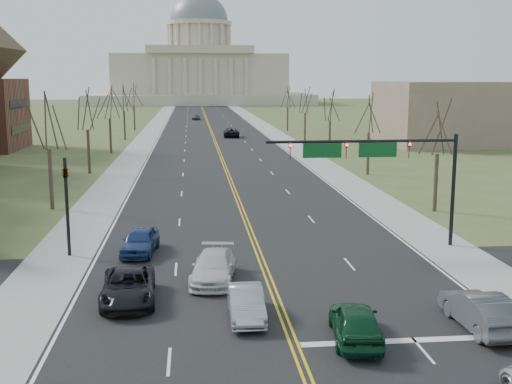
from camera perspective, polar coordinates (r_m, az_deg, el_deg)
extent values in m
plane|color=#425128|center=(27.59, 3.10, -12.64)|extent=(600.00, 600.00, 0.00)
cube|color=black|center=(135.60, -4.08, 5.61)|extent=(20.00, 380.00, 0.01)
cube|color=black|center=(33.14, 1.49, -8.64)|extent=(120.00, 14.00, 0.01)
cube|color=gray|center=(135.78, -9.17, 5.51)|extent=(4.00, 380.00, 0.03)
cube|color=gray|center=(136.48, 0.98, 5.66)|extent=(4.00, 380.00, 0.03)
cube|color=gold|center=(135.60, -4.08, 5.61)|extent=(0.42, 380.00, 0.01)
cube|color=silver|center=(135.66, -8.24, 5.54)|extent=(0.15, 380.00, 0.01)
cube|color=silver|center=(136.24, 0.06, 5.66)|extent=(0.15, 380.00, 0.01)
cube|color=silver|center=(27.87, 13.90, -12.66)|extent=(9.50, 0.50, 0.01)
cube|color=#BAAF9B|center=(275.29, -4.99, 8.30)|extent=(90.00, 60.00, 4.00)
cube|color=#BAAF9B|center=(275.15, -5.02, 10.38)|extent=(70.00, 40.00, 16.00)
cube|color=#BAAF9B|center=(254.88, -4.99, 12.54)|extent=(42.00, 3.00, 3.00)
cylinder|color=#BAAF9B|center=(275.58, -5.07, 13.30)|extent=(24.00, 24.00, 12.00)
cylinder|color=#BAAF9B|center=(276.04, -5.09, 14.71)|extent=(27.00, 27.00, 1.60)
ellipsoid|color=slate|center=(276.10, -5.09, 14.87)|extent=(24.00, 24.00, 22.80)
cylinder|color=black|center=(42.59, 17.11, 0.13)|extent=(0.24, 0.24, 7.20)
cylinder|color=black|center=(40.21, 9.42, 4.48)|extent=(12.00, 0.18, 0.18)
imported|color=black|center=(41.15, 13.45, 3.69)|extent=(0.35, 0.40, 1.10)
sphere|color=#FF0C0C|center=(40.97, 13.53, 4.15)|extent=(0.18, 0.18, 0.18)
imported|color=black|center=(40.02, 8.02, 3.70)|extent=(0.35, 0.40, 1.10)
sphere|color=#FF0C0C|center=(39.84, 8.08, 4.17)|extent=(0.18, 0.18, 0.18)
imported|color=black|center=(39.33, 3.05, 3.67)|extent=(0.35, 0.40, 1.10)
sphere|color=#FF0C0C|center=(39.15, 3.09, 4.15)|extent=(0.18, 0.18, 0.18)
cube|color=#0C4C1E|center=(40.54, 10.77, 3.70)|extent=(2.40, 0.12, 0.90)
cube|color=#0C4C1E|center=(39.69, 5.91, 3.69)|extent=(2.40, 0.12, 0.90)
cylinder|color=black|center=(40.08, -16.45, -1.32)|extent=(0.20, 0.20, 6.00)
imported|color=black|center=(39.72, -16.60, 1.80)|extent=(0.32, 0.36, 0.99)
cylinder|color=#33281E|center=(53.50, 15.68, 0.80)|extent=(0.32, 0.32, 4.68)
cylinder|color=#33281E|center=(54.97, -17.78, 1.08)|extent=(0.32, 0.32, 4.95)
cylinder|color=#33281E|center=(72.30, 9.93, 3.37)|extent=(0.32, 0.32, 4.68)
cylinder|color=#33281E|center=(74.47, -14.65, 3.49)|extent=(0.32, 0.32, 4.95)
cylinder|color=#33281E|center=(91.61, 6.57, 4.86)|extent=(0.32, 0.32, 4.68)
cylinder|color=#33281E|center=(94.19, -12.81, 4.90)|extent=(0.32, 0.32, 4.95)
cylinder|color=#33281E|center=(111.16, 4.37, 5.82)|extent=(0.32, 0.32, 4.68)
cylinder|color=#33281E|center=(114.00, -11.61, 5.82)|extent=(0.32, 0.32, 4.95)
cylinder|color=#33281E|center=(130.85, 2.83, 6.48)|extent=(0.32, 0.32, 4.68)
cylinder|color=#33281E|center=(133.87, -10.76, 6.46)|extent=(0.32, 0.32, 4.95)
cube|color=black|center=(102.61, -20.21, 5.32)|extent=(0.10, 9.80, 1.20)
cube|color=black|center=(102.41, -20.33, 7.37)|extent=(0.10, 9.80, 1.20)
cube|color=#716250|center=(110.43, 17.85, 6.72)|extent=(25.00, 20.00, 10.00)
imported|color=#0D3920|center=(27.07, 8.86, -11.36)|extent=(2.42, 4.89, 1.60)
imported|color=#4B4D53|center=(29.58, 19.32, -9.89)|extent=(1.90, 5.03, 1.64)
imported|color=#95999D|center=(29.12, -0.88, -9.84)|extent=(1.53, 4.32, 1.42)
imported|color=black|center=(31.76, -11.28, -8.24)|extent=(2.77, 5.56, 1.51)
imported|color=silver|center=(34.25, -3.81, -6.68)|extent=(2.85, 5.52, 1.53)
imported|color=navy|center=(40.02, -10.27, -4.29)|extent=(2.43, 4.88, 1.60)
imported|color=black|center=(117.11, -2.20, 5.32)|extent=(2.96, 6.09, 1.67)
imported|color=#4C4F53|center=(165.24, -5.35, 6.65)|extent=(2.26, 4.43, 1.44)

